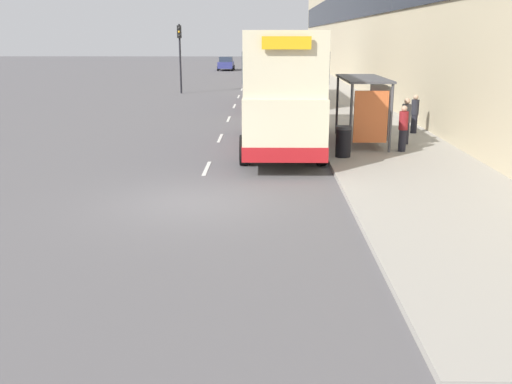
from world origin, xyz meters
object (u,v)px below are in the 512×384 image
(car_0, at_px, (274,66))
(traffic_light_far_kerb, at_px, (180,47))
(bus_shelter, at_px, (368,98))
(car_1, at_px, (273,62))
(pedestrian_2, at_px, (406,121))
(litter_bin, at_px, (343,141))
(pedestrian_1, at_px, (415,114))
(double_decker_bus_near, at_px, (281,87))
(car_3, at_px, (226,63))
(double_decker_bus_ahead, at_px, (273,67))
(pedestrian_at_shelter, at_px, (403,128))
(car_2, at_px, (277,71))
(pedestrian_3, at_px, (366,111))

(car_0, distance_m, traffic_light_far_kerb, 24.16)
(bus_shelter, height_order, car_1, bus_shelter)
(pedestrian_2, xyz_separation_m, litter_bin, (-2.69, -2.48, -0.36))
(bus_shelter, relative_size, traffic_light_far_kerb, 0.84)
(car_0, relative_size, pedestrian_1, 2.60)
(double_decker_bus_near, height_order, car_3, double_decker_bus_near)
(car_3, bearing_deg, double_decker_bus_ahead, 98.27)
(pedestrian_at_shelter, relative_size, pedestrian_2, 0.94)
(double_decker_bus_ahead, height_order, car_2, double_decker_bus_ahead)
(pedestrian_2, bearing_deg, double_decker_bus_ahead, 108.97)
(car_1, xyz_separation_m, traffic_light_far_kerb, (-7.28, -32.21, 2.47))
(pedestrian_at_shelter, bearing_deg, pedestrian_3, 95.88)
(bus_shelter, xyz_separation_m, double_decker_bus_ahead, (-3.40, 14.17, 0.41))
(pedestrian_3, bearing_deg, double_decker_bus_ahead, 109.85)
(pedestrian_at_shelter, relative_size, traffic_light_far_kerb, 0.33)
(pedestrian_2, bearing_deg, car_2, 96.69)
(bus_shelter, height_order, car_3, bus_shelter)
(double_decker_bus_near, xyz_separation_m, car_1, (0.41, 53.60, -1.40))
(pedestrian_3, bearing_deg, car_2, 95.72)
(double_decker_bus_near, height_order, litter_bin, double_decker_bus_near)
(car_3, bearing_deg, litter_bin, 98.03)
(double_decker_bus_ahead, xyz_separation_m, pedestrian_2, (4.87, -14.17, -1.26))
(pedestrian_at_shelter, bearing_deg, double_decker_bus_ahead, 105.78)
(car_0, distance_m, pedestrian_2, 44.43)
(pedestrian_2, height_order, litter_bin, pedestrian_2)
(double_decker_bus_ahead, bearing_deg, double_decker_bus_near, -89.57)
(pedestrian_1, relative_size, traffic_light_far_kerb, 0.32)
(bus_shelter, bearing_deg, car_3, 99.73)
(car_1, distance_m, pedestrian_1, 51.26)
(car_1, height_order, car_2, car_1)
(traffic_light_far_kerb, bearing_deg, car_2, 63.00)
(car_1, relative_size, pedestrian_3, 2.76)
(pedestrian_at_shelter, bearing_deg, pedestrian_2, 73.12)
(car_1, height_order, pedestrian_1, car_1)
(pedestrian_2, bearing_deg, double_decker_bus_near, -179.16)
(bus_shelter, relative_size, pedestrian_3, 2.60)
(bus_shelter, bearing_deg, pedestrian_2, 0.03)
(car_1, xyz_separation_m, car_2, (0.15, -17.63, -0.04))
(litter_bin, bearing_deg, pedestrian_at_shelter, 23.95)
(bus_shelter, bearing_deg, pedestrian_3, 80.87)
(car_0, xyz_separation_m, pedestrian_3, (3.38, -40.94, 0.09))
(pedestrian_at_shelter, xyz_separation_m, pedestrian_1, (1.43, 4.03, -0.01))
(car_1, relative_size, car_2, 0.99)
(car_0, distance_m, litter_bin, 46.72)
(car_0, xyz_separation_m, pedestrian_2, (4.32, -44.22, 0.15))
(double_decker_bus_near, height_order, pedestrian_at_shelter, double_decker_bus_near)
(litter_bin, bearing_deg, double_decker_bus_ahead, 97.47)
(car_0, distance_m, car_1, 9.31)
(car_0, bearing_deg, pedestrian_at_shelter, -85.15)
(car_1, distance_m, car_2, 17.63)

